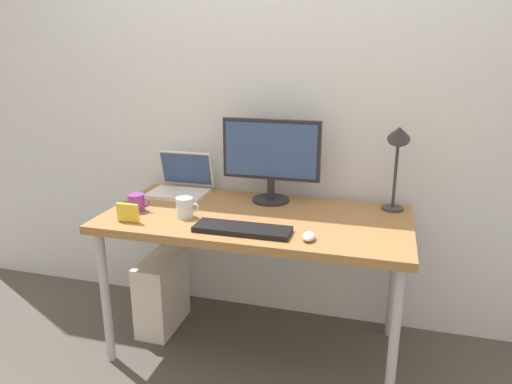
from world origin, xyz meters
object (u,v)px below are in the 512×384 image
at_px(desk_lamp, 398,147).
at_px(photo_frame, 128,213).
at_px(desk, 256,227).
at_px(computer_tower, 162,293).
at_px(keyboard, 243,229).
at_px(glass_cup, 185,208).
at_px(mouse, 309,236).
at_px(laptop, 181,183).
at_px(coffee_mug, 137,203).
at_px(monitor, 271,155).

distance_m(desk_lamp, photo_frame, 1.34).
relative_size(desk, computer_tower, 3.58).
height_order(keyboard, glass_cup, glass_cup).
distance_m(mouse, photo_frame, 0.86).
xyz_separation_m(desk_lamp, keyboard, (-0.65, -0.47, -0.32)).
distance_m(laptop, coffee_mug, 0.36).
xyz_separation_m(laptop, photo_frame, (-0.05, -0.51, -0.01)).
xyz_separation_m(monitor, computer_tower, (-0.59, -0.19, -0.80)).
distance_m(monitor, laptop, 0.56).
relative_size(glass_cup, computer_tower, 0.28).
relative_size(laptop, coffee_mug, 2.73).
height_order(monitor, laptop, monitor).
relative_size(monitor, mouse, 5.81).
distance_m(desk, laptop, 0.58).
distance_m(mouse, glass_cup, 0.64).
relative_size(desk_lamp, glass_cup, 3.97).
relative_size(laptop, keyboard, 0.73).
bearing_deg(mouse, desk, 141.13).
distance_m(keyboard, coffee_mug, 0.62).
height_order(photo_frame, computer_tower, photo_frame).
bearing_deg(computer_tower, mouse, -18.66).
bearing_deg(desk_lamp, desk, -159.97).
xyz_separation_m(keyboard, mouse, (0.30, -0.02, 0.01)).
distance_m(desk, glass_cup, 0.37).
bearing_deg(keyboard, desk, 90.91).
bearing_deg(desk, monitor, 86.04).
height_order(desk, glass_cup, glass_cup).
bearing_deg(laptop, computer_tower, -106.41).
height_order(desk, coffee_mug, coffee_mug).
bearing_deg(monitor, laptop, 178.06).
height_order(monitor, keyboard, monitor).
bearing_deg(glass_cup, desk_lamp, 20.06).
bearing_deg(keyboard, mouse, -3.03).
relative_size(keyboard, mouse, 4.89).
distance_m(desk, coffee_mug, 0.62).
height_order(coffee_mug, computer_tower, coffee_mug).
distance_m(keyboard, mouse, 0.30).
distance_m(desk, monitor, 0.39).
xyz_separation_m(desk_lamp, glass_cup, (-0.98, -0.36, -0.28)).
xyz_separation_m(desk, monitor, (0.02, 0.24, 0.31)).
height_order(monitor, photo_frame, monitor).
height_order(coffee_mug, photo_frame, photo_frame).
bearing_deg(keyboard, coffee_mug, 167.79).
distance_m(desk, computer_tower, 0.75).
height_order(desk, mouse, mouse).
distance_m(laptop, keyboard, 0.71).
xyz_separation_m(laptop, computer_tower, (-0.06, -0.20, -0.60)).
height_order(mouse, glass_cup, glass_cup).
bearing_deg(laptop, mouse, -31.49).
xyz_separation_m(laptop, coffee_mug, (-0.09, -0.35, -0.01)).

